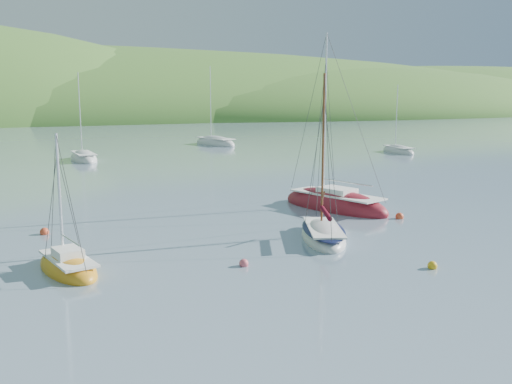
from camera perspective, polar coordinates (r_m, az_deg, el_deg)
name	(u,v)px	position (r m, az deg, el deg)	size (l,w,h in m)	color
ground	(310,274)	(24.65, 5.39, -8.14)	(700.00, 700.00, 0.00)	slate
shoreline_hills	(25,117)	(193.29, -22.06, 6.96)	(690.00, 135.00, 56.00)	#395E24
daysailer_white	(323,235)	(30.34, 6.74, -4.28)	(4.20, 6.39, 9.23)	silver
sloop_red	(335,205)	(38.24, 7.88, -1.31)	(5.54, 8.87, 12.41)	maroon
sailboat_yellow	(68,267)	(26.18, -18.28, -7.14)	(3.03, 5.20, 6.49)	orange
distant_sloop_a	(84,159)	(67.56, -16.85, 3.19)	(3.16, 7.66, 10.69)	silver
distant_sloop_b	(215,144)	(84.16, -4.11, 4.86)	(5.42, 9.19, 12.38)	silver
distant_sloop_d	(398,151)	(75.21, 14.03, 3.95)	(3.01, 6.76, 9.34)	silver
mooring_buoys	(271,237)	(30.11, 1.47, -4.50)	(20.79, 13.44, 0.50)	gold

